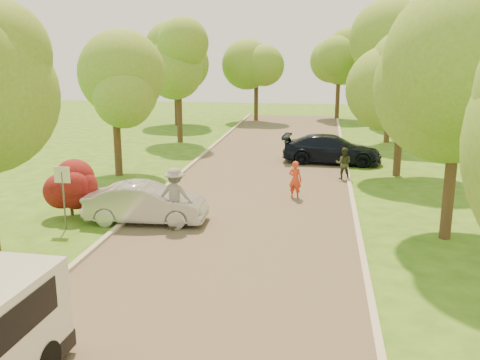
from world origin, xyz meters
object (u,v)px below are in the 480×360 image
Objects in this scene: silver_sedan at (146,203)px; skateboarder at (175,196)px; person_olive at (344,163)px; longboard at (176,224)px; street_sign at (63,185)px; person_striped at (295,180)px; dark_sedan at (332,149)px.

skateboarder reaches higher than silver_sedan.
longboard is at bearing 58.18° from person_olive.
street_sign is 9.16m from person_striped.
dark_sedan is at bearing -77.61° from person_olive.
person_striped reaches higher than dark_sedan.
skateboarder is at bearing 12.47° from street_sign.
silver_sedan is 2.74× the size of person_striped.
skateboarder is 1.29× the size of person_olive.
dark_sedan reaches higher than person_olive.
skateboarder is (-5.45, -11.74, 0.34)m from dark_sedan.
silver_sedan is 6.46m from person_striped.
dark_sedan reaches higher than silver_sedan.
dark_sedan is at bearing -113.73° from skateboarder.
street_sign reaches higher than silver_sedan.
silver_sedan is at bearing 52.14° from person_olive.
skateboarder reaches higher than longboard.
street_sign is 1.39× the size of person_striped.
skateboarder is at bearing 58.18° from person_olive.
person_olive reaches higher than silver_sedan.
longboard is at bearing 71.11° from person_striped.
person_striped is at bearing 34.51° from street_sign.
silver_sedan reaches higher than longboard.
street_sign reaches higher than person_olive.
silver_sedan is 2.80× the size of person_olive.
dark_sedan is 12.96m from longboard.
longboard is (1.15, -0.30, -0.59)m from silver_sedan.
street_sign is 0.41× the size of dark_sedan.
skateboarder is 1.26× the size of person_striped.
street_sign reaches higher than skateboarder.
person_striped is (7.52, 5.17, -0.78)m from street_sign.
person_striped is (-1.58, -7.38, 0.01)m from dark_sedan.
longboard is (3.65, 0.81, -1.45)m from street_sign.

